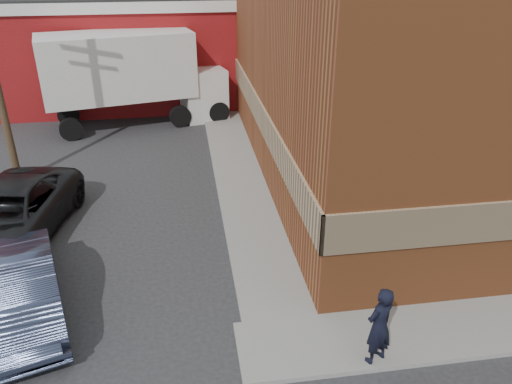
{
  "coord_description": "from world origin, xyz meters",
  "views": [
    {
      "loc": [
        -1.31,
        -8.85,
        7.92
      ],
      "look_at": [
        0.63,
        3.98,
        1.42
      ],
      "focal_mm": 35.0,
      "sensor_mm": 36.0,
      "label": 1
    }
  ],
  "objects_px": {
    "box_truck": "(137,72)",
    "warehouse": "(92,47)",
    "man": "(379,326)",
    "suv_a": "(9,214)",
    "brick_building": "(445,40)",
    "sedan": "(23,291)"
  },
  "relations": [
    {
      "from": "brick_building",
      "to": "box_truck",
      "type": "height_order",
      "value": "brick_building"
    },
    {
      "from": "sedan",
      "to": "suv_a",
      "type": "relative_size",
      "value": 0.77
    },
    {
      "from": "brick_building",
      "to": "sedan",
      "type": "height_order",
      "value": "brick_building"
    },
    {
      "from": "warehouse",
      "to": "sedan",
      "type": "bearing_deg",
      "value": -87.72
    },
    {
      "from": "sedan",
      "to": "box_truck",
      "type": "bearing_deg",
      "value": 65.02
    },
    {
      "from": "warehouse",
      "to": "sedan",
      "type": "height_order",
      "value": "warehouse"
    },
    {
      "from": "sedan",
      "to": "suv_a",
      "type": "xyz_separation_m",
      "value": [
        -1.3,
        3.75,
        0.07
      ]
    },
    {
      "from": "brick_building",
      "to": "sedan",
      "type": "distance_m",
      "value": 16.34
    },
    {
      "from": "brick_building",
      "to": "sedan",
      "type": "bearing_deg",
      "value": -150.06
    },
    {
      "from": "man",
      "to": "suv_a",
      "type": "xyz_separation_m",
      "value": [
        -8.85,
        6.38,
        -0.21
      ]
    },
    {
      "from": "brick_building",
      "to": "suv_a",
      "type": "distance_m",
      "value": 16.08
    },
    {
      "from": "warehouse",
      "to": "sedan",
      "type": "distance_m",
      "value": 19.05
    },
    {
      "from": "brick_building",
      "to": "man",
      "type": "distance_m",
      "value": 12.76
    },
    {
      "from": "box_truck",
      "to": "warehouse",
      "type": "bearing_deg",
      "value": 105.49
    },
    {
      "from": "box_truck",
      "to": "brick_building",
      "type": "bearing_deg",
      "value": -40.17
    },
    {
      "from": "brick_building",
      "to": "box_truck",
      "type": "xyz_separation_m",
      "value": [
        -11.8,
        6.04,
        -2.18
      ]
    },
    {
      "from": "warehouse",
      "to": "suv_a",
      "type": "distance_m",
      "value": 15.32
    },
    {
      "from": "sedan",
      "to": "suv_a",
      "type": "distance_m",
      "value": 3.96
    },
    {
      "from": "man",
      "to": "box_truck",
      "type": "height_order",
      "value": "box_truck"
    },
    {
      "from": "brick_building",
      "to": "man",
      "type": "bearing_deg",
      "value": -120.41
    },
    {
      "from": "suv_a",
      "to": "box_truck",
      "type": "relative_size",
      "value": 0.64
    },
    {
      "from": "warehouse",
      "to": "box_truck",
      "type": "relative_size",
      "value": 1.78
    }
  ]
}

